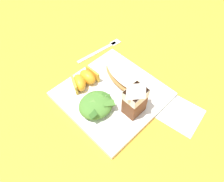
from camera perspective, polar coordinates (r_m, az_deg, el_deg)
ground at (r=0.65m, az=0.00°, el=-1.38°), size 3.00×3.00×0.00m
white_plate at (r=0.65m, az=0.00°, el=-0.96°), size 0.28×0.28×0.02m
cheesy_pizza_bread at (r=0.66m, az=3.63°, el=3.87°), size 0.10×0.18×0.04m
green_salad_pile at (r=0.59m, az=-4.30°, el=-3.68°), size 0.10×0.09×0.04m
milk_carton at (r=0.56m, az=6.23°, el=-1.96°), size 0.06×0.05×0.11m
orange_wedge_front at (r=0.66m, az=-6.43°, el=3.84°), size 0.04×0.06×0.04m
orange_wedge_middle at (r=0.65m, az=-8.86°, el=2.20°), size 0.06×0.07×0.04m
paper_napkin at (r=0.65m, az=17.98°, el=-5.90°), size 0.12×0.12×0.00m
metal_fork at (r=0.79m, az=-2.47°, el=11.25°), size 0.19×0.04×0.01m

